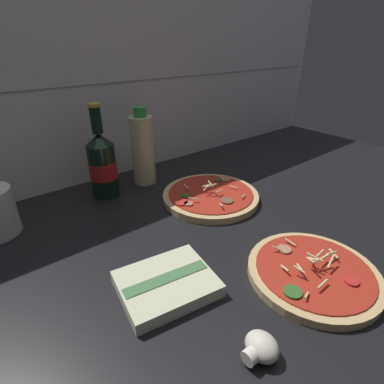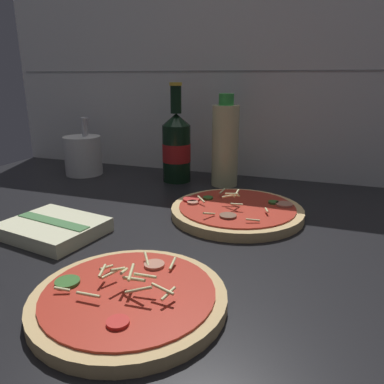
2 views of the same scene
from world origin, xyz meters
TOP-DOWN VIEW (x-y plane):
  - counter_slab at (0.00, 0.00)cm, footprint 160.00×90.00cm
  - tile_backsplash at (0.00, 45.50)cm, footprint 160.00×1.13cm
  - pizza_near at (-7.46, -19.81)cm, footprint 23.28×23.28cm
  - pizza_far at (-2.36, 13.79)cm, footprint 25.57×25.57cm
  - beer_bottle at (-23.05, 33.81)cm, footprint 7.22×7.22cm
  - oil_bottle at (-10.42, 34.34)cm, footprint 6.52×6.52cm
  - mushroom_left at (-26.88, -23.86)cm, footprint 5.15×4.90cm
  - dish_towel at (-29.88, -5.80)cm, footprint 17.61×15.21cm

SIDE VIEW (x-z plane):
  - counter_slab at x=0.00cm, z-range 0.00..2.50cm
  - pizza_near at x=-7.46cm, z-range 1.03..5.84cm
  - pizza_far at x=-2.36cm, z-range 0.91..6.13cm
  - dish_towel at x=-29.88cm, z-range 2.43..4.99cm
  - mushroom_left at x=-26.88cm, z-range 2.50..5.93cm
  - beer_bottle at x=-23.05cm, z-range -0.85..23.93cm
  - oil_bottle at x=-10.42cm, z-range 1.60..23.88cm
  - tile_backsplash at x=0.00cm, z-range 0.00..60.00cm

